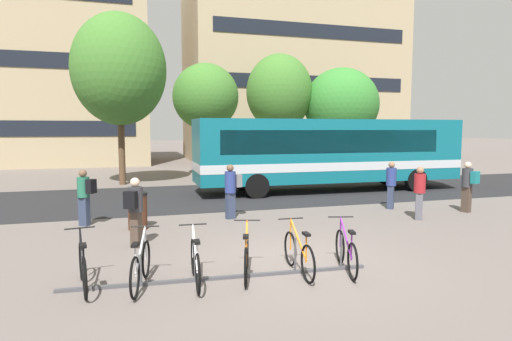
% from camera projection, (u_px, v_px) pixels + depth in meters
% --- Properties ---
extents(ground, '(200.00, 200.00, 0.00)m').
position_uv_depth(ground, '(296.00, 263.00, 8.82)').
color(ground, '#6B605B').
extents(bus_lane_asphalt, '(80.00, 7.20, 0.01)m').
position_uv_depth(bus_lane_asphalt, '(214.00, 196.00, 17.75)').
color(bus_lane_asphalt, '#232326').
rests_on(bus_lane_asphalt, ground).
extents(city_bus, '(12.06, 2.72, 3.20)m').
position_uv_depth(city_bus, '(331.00, 152.00, 19.07)').
color(city_bus, '#0F6070').
rests_on(city_bus, ground).
extents(bike_rack, '(5.75, 0.38, 0.70)m').
position_uv_depth(bike_rack, '(221.00, 274.00, 7.87)').
color(bike_rack, '#47474C').
rests_on(bike_rack, ground).
extents(parked_bicycle_black_0, '(0.52, 1.71, 0.99)m').
position_uv_depth(parked_bicycle_black_0, '(83.00, 268.00, 7.36)').
color(parked_bicycle_black_0, black).
rests_on(parked_bicycle_black_0, ground).
extents(parked_bicycle_silver_1, '(0.56, 1.70, 0.99)m').
position_uv_depth(parked_bicycle_silver_1, '(141.00, 266.00, 7.45)').
color(parked_bicycle_silver_1, black).
rests_on(parked_bicycle_silver_1, ground).
extents(parked_bicycle_white_2, '(0.52, 1.72, 0.99)m').
position_uv_depth(parked_bicycle_white_2, '(195.00, 263.00, 7.61)').
color(parked_bicycle_white_2, black).
rests_on(parked_bicycle_white_2, ground).
extents(parked_bicycle_orange_3, '(0.66, 1.67, 0.99)m').
position_uv_depth(parked_bicycle_orange_3, '(246.00, 257.00, 7.98)').
color(parked_bicycle_orange_3, black).
rests_on(parked_bicycle_orange_3, ground).
extents(parked_bicycle_orange_4, '(0.52, 1.72, 0.99)m').
position_uv_depth(parked_bicycle_orange_4, '(299.00, 254.00, 8.15)').
color(parked_bicycle_orange_4, black).
rests_on(parked_bicycle_orange_4, ground).
extents(parked_bicycle_purple_5, '(0.62, 1.68, 0.99)m').
position_uv_depth(parked_bicycle_purple_5, '(346.00, 252.00, 8.30)').
color(parked_bicycle_purple_5, black).
rests_on(parked_bicycle_purple_5, ground).
extents(commuter_black_pack_0, '(0.61, 0.53, 1.63)m').
position_uv_depth(commuter_black_pack_0, '(85.00, 193.00, 12.16)').
color(commuter_black_pack_0, '#2D3851').
rests_on(commuter_black_pack_0, ground).
extents(commuter_black_pack_1, '(0.50, 0.60, 1.65)m').
position_uv_depth(commuter_black_pack_1, '(135.00, 207.00, 9.93)').
color(commuter_black_pack_1, '#47382D').
rests_on(commuter_black_pack_1, ground).
extents(commuter_teal_pack_2, '(0.58, 0.59, 1.66)m').
position_uv_depth(commuter_teal_pack_2, '(391.00, 182.00, 14.79)').
color(commuter_teal_pack_2, '#2D3851').
rests_on(commuter_teal_pack_2, ground).
extents(commuter_grey_pack_3, '(0.58, 0.44, 1.70)m').
position_uv_depth(commuter_grey_pack_3, '(231.00, 188.00, 13.13)').
color(commuter_grey_pack_3, '#2D3851').
rests_on(commuter_grey_pack_3, ground).
extents(commuter_teal_pack_4, '(0.46, 0.59, 1.70)m').
position_uv_depth(commuter_teal_pack_4, '(468.00, 183.00, 14.13)').
color(commuter_teal_pack_4, '#47382D').
rests_on(commuter_teal_pack_4, ground).
extents(commuter_teal_pack_5, '(0.55, 0.60, 1.64)m').
position_uv_depth(commuter_teal_pack_5, '(419.00, 189.00, 13.01)').
color(commuter_teal_pack_5, '#565660').
rests_on(commuter_teal_pack_5, ground).
extents(trash_bin, '(0.55, 0.55, 1.03)m').
position_uv_depth(trash_bin, '(138.00, 211.00, 11.78)').
color(trash_bin, '#4C2819').
rests_on(trash_bin, ground).
extents(street_tree_0, '(4.32, 4.32, 7.65)m').
position_uv_depth(street_tree_0, '(279.00, 92.00, 27.75)').
color(street_tree_0, brown).
rests_on(street_tree_0, ground).
extents(street_tree_1, '(4.56, 4.56, 8.43)m').
position_uv_depth(street_tree_1, '(119.00, 70.00, 20.79)').
color(street_tree_1, brown).
rests_on(street_tree_1, ground).
extents(street_tree_2, '(3.79, 3.79, 6.55)m').
position_uv_depth(street_tree_2, '(206.00, 97.00, 24.43)').
color(street_tree_2, brown).
rests_on(street_tree_2, ground).
extents(street_tree_3, '(4.94, 4.94, 6.82)m').
position_uv_depth(street_tree_3, '(341.00, 104.00, 28.16)').
color(street_tree_3, brown).
rests_on(street_tree_3, ground).
extents(building_left_wing, '(17.19, 10.81, 14.10)m').
position_uv_depth(building_left_wing, '(35.00, 75.00, 33.80)').
color(building_left_wing, tan).
rests_on(building_left_wing, ground).
extents(building_right_wing, '(18.48, 10.72, 20.35)m').
position_uv_depth(building_right_wing, '(290.00, 48.00, 38.85)').
color(building_right_wing, tan).
rests_on(building_right_wing, ground).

